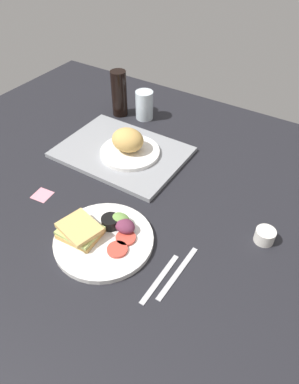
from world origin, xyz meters
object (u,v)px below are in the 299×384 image
(drinking_glass, at_px, (144,105))
(bread_plate_near, at_px, (129,145))
(serving_tray, at_px, (122,152))
(soda_bottle, at_px, (119,94))
(knife, at_px, (178,273))
(fork, at_px, (160,278))
(plate_with_salad, at_px, (101,235))
(sticky_note, at_px, (42,195))
(espresso_cup, at_px, (265,236))

(drinking_glass, bearing_deg, bread_plate_near, -68.49)
(serving_tray, xyz_separation_m, soda_bottle, (-0.18, 0.23, 0.09))
(drinking_glass, relative_size, knife, 0.62)
(fork, bearing_deg, plate_with_salad, 83.96)
(knife, height_order, sticky_note, knife)
(serving_tray, xyz_separation_m, drinking_glass, (-0.07, 0.26, 0.05))
(serving_tray, height_order, sticky_note, serving_tray)
(plate_with_salad, height_order, fork, plate_with_salad)
(sticky_note, bearing_deg, drinking_glass, 88.54)
(plate_with_salad, height_order, knife, plate_with_salad)
(drinking_glass, height_order, fork, drinking_glass)
(serving_tray, relative_size, sticky_note, 8.04)
(plate_with_salad, height_order, sticky_note, plate_with_salad)
(serving_tray, relative_size, espresso_cup, 8.04)
(bread_plate_near, xyz_separation_m, knife, (0.39, -0.35, -0.05))
(bread_plate_near, distance_m, plate_with_salad, 0.40)
(serving_tray, height_order, plate_with_salad, plate_with_salad)
(serving_tray, bearing_deg, knife, -38.93)
(bread_plate_near, relative_size, sticky_note, 3.83)
(soda_bottle, xyz_separation_m, espresso_cup, (0.75, -0.35, -0.07))
(serving_tray, bearing_deg, soda_bottle, 127.06)
(soda_bottle, xyz_separation_m, knife, (0.60, -0.58, -0.09))
(bread_plate_near, relative_size, drinking_glass, 1.82)
(soda_bottle, bearing_deg, bread_plate_near, -48.12)
(fork, relative_size, knife, 0.89)
(soda_bottle, distance_m, fork, 0.85)
(soda_bottle, xyz_separation_m, sticky_note, (0.09, -0.55, -0.09))
(soda_bottle, relative_size, espresso_cup, 3.38)
(sticky_note, bearing_deg, serving_tray, 74.87)
(knife, bearing_deg, drinking_glass, 41.00)
(plate_with_salad, bearing_deg, drinking_glass, 112.74)
(plate_with_salad, xyz_separation_m, drinking_glass, (-0.26, 0.62, 0.04))
(plate_with_salad, distance_m, soda_bottle, 0.70)
(plate_with_salad, distance_m, espresso_cup, 0.46)
(sticky_note, bearing_deg, knife, -2.87)
(serving_tray, bearing_deg, plate_with_salad, -62.25)
(plate_with_salad, bearing_deg, serving_tray, 117.75)
(drinking_glass, height_order, knife, drinking_glass)
(plate_with_salad, distance_m, drinking_glass, 0.68)
(bread_plate_near, bearing_deg, espresso_cup, -12.54)
(bread_plate_near, xyz_separation_m, drinking_glass, (-0.10, 0.26, 0.01))
(soda_bottle, bearing_deg, sticky_note, -80.74)
(soda_bottle, height_order, sticky_note, soda_bottle)
(espresso_cup, xyz_separation_m, knife, (-0.15, -0.22, -0.02))
(plate_with_salad, xyz_separation_m, knife, (0.24, 0.02, -0.01))
(plate_with_salad, bearing_deg, fork, -6.67)
(serving_tray, height_order, drinking_glass, drinking_glass)
(serving_tray, distance_m, bread_plate_near, 0.05)
(plate_with_salad, xyz_separation_m, soda_bottle, (-0.37, 0.59, 0.08))
(plate_with_salad, relative_size, espresso_cup, 4.97)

